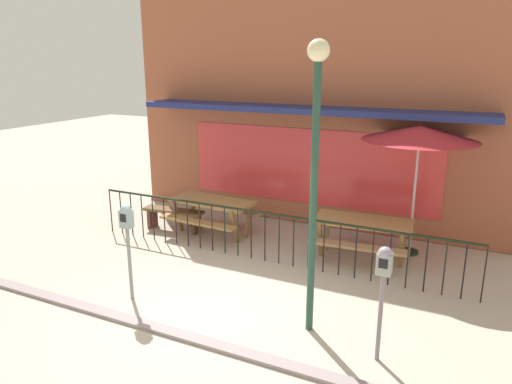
{
  "coord_description": "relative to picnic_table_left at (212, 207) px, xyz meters",
  "views": [
    {
      "loc": [
        3.41,
        -5.47,
        3.67
      ],
      "look_at": [
        -0.38,
        2.45,
        1.2
      ],
      "focal_mm": 33.22,
      "sensor_mm": 36.0,
      "label": 1
    }
  ],
  "objects": [
    {
      "name": "curb_edge",
      "position": [
        1.62,
        -3.63,
        -0.61
      ],
      "size": [
        12.37,
        0.2,
        0.11
      ],
      "primitive_type": "cube",
      "color": "gray",
      "rests_on": "ground"
    },
    {
      "name": "ground",
      "position": [
        1.62,
        -2.87,
        -0.61
      ],
      "size": [
        40.0,
        40.0,
        0.0
      ],
      "primitive_type": "plane",
      "color": "#B6A897"
    },
    {
      "name": "picnic_table_left",
      "position": [
        0.0,
        0.0,
        0.0
      ],
      "size": [
        1.88,
        1.47,
        0.79
      ],
      "color": "#A47744",
      "rests_on": "ground"
    },
    {
      "name": "picnic_table_right",
      "position": [
        3.22,
        0.1,
        0.0
      ],
      "size": [
        1.89,
        1.48,
        0.79
      ],
      "color": "#A77D4A",
      "rests_on": "ground"
    },
    {
      "name": "street_lamp",
      "position": [
        3.15,
        -2.68,
        1.95
      ],
      "size": [
        0.28,
        0.28,
        3.91
      ],
      "color": "#224435",
      "rests_on": "ground"
    },
    {
      "name": "patio_umbrella",
      "position": [
        4.02,
        0.75,
        1.75
      ],
      "size": [
        2.11,
        2.11,
        2.51
      ],
      "color": "black",
      "rests_on": "ground"
    },
    {
      "name": "pub_storefront",
      "position": [
        1.62,
        1.75,
        1.97
      ],
      "size": [
        8.84,
        1.37,
        5.2
      ],
      "color": "brown",
      "rests_on": "ground"
    },
    {
      "name": "patio_bench",
      "position": [
        -0.91,
        -0.15,
        -0.26
      ],
      "size": [
        1.42,
        0.43,
        0.48
      ],
      "color": "brown",
      "rests_on": "ground"
    },
    {
      "name": "parking_meter_near",
      "position": [
        4.17,
        -2.98,
        0.57
      ],
      "size": [
        0.18,
        0.17,
        1.53
      ],
      "color": "slate",
      "rests_on": "ground"
    },
    {
      "name": "patio_fence_front",
      "position": [
        1.62,
        -0.82,
        0.05
      ],
      "size": [
        7.45,
        0.04,
        0.97
      ],
      "color": "black",
      "rests_on": "ground"
    },
    {
      "name": "parking_meter_far",
      "position": [
        0.32,
        -3.06,
        0.6
      ],
      "size": [
        0.18,
        0.17,
        1.56
      ],
      "color": "gray",
      "rests_on": "ground"
    }
  ]
}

